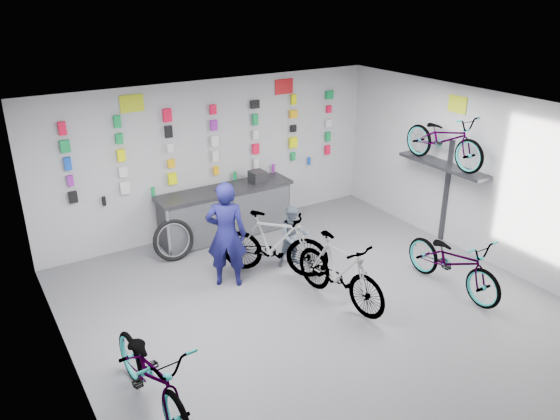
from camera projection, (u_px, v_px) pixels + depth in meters
floor at (335, 323)px, 8.05m from camera, size 8.00×8.00×0.00m
ceiling at (345, 124)px, 6.89m from camera, size 8.00×8.00×0.00m
wall_back at (214, 157)px, 10.60m from camera, size 7.00×0.00×7.00m
wall_left at (76, 305)px, 5.77m from camera, size 0.00×8.00×8.00m
wall_right at (505, 185)px, 9.17m from camera, size 0.00×8.00×8.00m
counter at (226, 213)px, 10.63m from camera, size 2.70×0.66×1.00m
merch_wall at (210, 144)px, 10.38m from camera, size 5.56×0.08×1.57m
wall_bracket at (443, 169)px, 10.04m from camera, size 0.39×1.90×2.00m
sign_left at (132, 103)px, 9.39m from camera, size 0.42×0.02×0.30m
sign_right at (284, 87)px, 10.89m from camera, size 0.42×0.02×0.30m
sign_side at (457, 104)px, 9.65m from camera, size 0.02×0.40×0.30m
bike_left at (152, 373)px, 6.26m from camera, size 0.83×2.00×1.03m
bike_center at (340, 271)px, 8.38m from camera, size 0.78×1.89×1.10m
bike_right at (453, 261)px, 8.78m from camera, size 0.66×1.90×1.00m
bike_service at (274, 244)px, 9.22m from camera, size 1.69×1.72×1.13m
bike_wall at (444, 139)px, 9.77m from camera, size 0.63×1.80×0.95m
clerk at (226, 234)px, 8.78m from camera, size 0.78×0.71×1.80m
customer at (293, 236)px, 9.51m from camera, size 0.63×0.55×1.11m
spare_wheel at (173, 240)px, 9.78m from camera, size 0.77×0.27×0.76m
register at (258, 176)px, 10.75m from camera, size 0.29×0.31×0.22m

